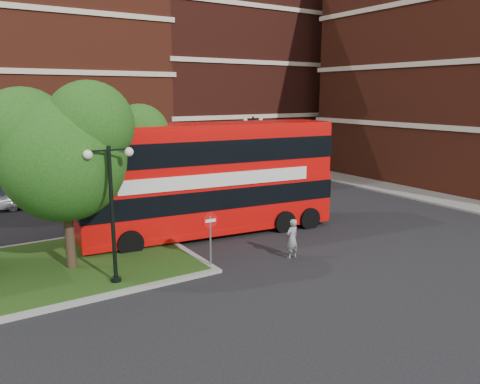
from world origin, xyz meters
TOP-DOWN VIEW (x-y plane):
  - ground at (0.00, 0.00)m, footprint 120.00×120.00m
  - pavement_far at (0.00, 16.50)m, footprint 44.00×3.00m
  - pavement_side at (16.50, 2.00)m, footprint 3.00×28.00m
  - terrace_far_right at (14.00, 24.00)m, footprint 18.00×12.00m
  - traffic_island at (-8.00, 3.00)m, footprint 12.60×7.60m
  - tree_island_west at (-6.60, 2.58)m, footprint 5.40×4.71m
  - tree_island_east at (-3.58, 5.06)m, footprint 4.46×3.90m
  - lamp_island at (-5.50, 0.20)m, footprint 1.72×0.36m
  - lamp_far_left at (2.00, 14.50)m, footprint 1.72×0.36m
  - lamp_far_right at (10.00, 14.50)m, footprint 1.72×0.36m
  - bus at (0.37, 4.00)m, footprint 12.53×4.15m
  - woman at (1.59, -0.92)m, footprint 0.66×0.48m
  - car_silver at (-6.23, 14.50)m, footprint 3.62×1.55m
  - car_white at (5.35, 16.00)m, footprint 4.87×2.02m
  - no_entry_sign at (-1.80, -0.08)m, footprint 0.61×0.08m

SIDE VIEW (x-z plane):
  - ground at x=0.00m, z-range 0.00..0.00m
  - pavement_far at x=0.00m, z-range 0.00..0.12m
  - pavement_side at x=16.50m, z-range 0.00..0.12m
  - traffic_island at x=-8.00m, z-range -0.01..0.14m
  - car_silver at x=-6.23m, z-range 0.00..1.22m
  - car_white at x=5.35m, z-range 0.00..1.57m
  - woman at x=1.59m, z-range 0.00..1.67m
  - no_entry_sign at x=-1.80m, z-range 0.47..2.70m
  - lamp_island at x=-5.50m, z-range 0.33..5.33m
  - lamp_far_left at x=2.00m, z-range 0.33..5.33m
  - lamp_far_right at x=10.00m, z-range 0.33..5.33m
  - bus at x=0.37m, z-range 0.73..5.43m
  - tree_island_east at x=-3.58m, z-range 1.10..7.39m
  - tree_island_west at x=-6.60m, z-range 1.19..8.40m
  - terrace_far_right at x=14.00m, z-range 0.00..16.00m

